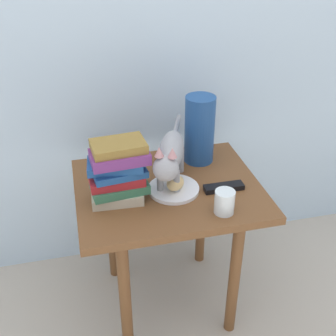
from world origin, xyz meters
TOP-DOWN VIEW (x-y plane):
  - ground_plane at (0.00, 0.00)m, footprint 6.00×6.00m
  - back_panel at (0.00, 0.40)m, footprint 4.00×0.04m
  - side_table at (0.00, 0.00)m, footprint 0.69×0.57m
  - plate at (0.01, -0.03)m, footprint 0.19×0.19m
  - bread_roll at (0.02, -0.04)m, footprint 0.10×0.10m
  - cat at (0.01, 0.00)m, footprint 0.21×0.45m
  - book_stack at (-0.19, -0.04)m, footprint 0.22×0.14m
  - green_vase at (0.17, 0.16)m, footprint 0.12×0.12m
  - candle_jar at (0.15, -0.20)m, footprint 0.07×0.07m
  - tv_remote at (0.20, -0.07)m, footprint 0.15×0.04m

SIDE VIEW (x-z plane):
  - ground_plane at x=0.00m, z-range 0.00..0.00m
  - side_table at x=0.00m, z-range 0.20..0.81m
  - plate at x=0.01m, z-range 0.61..0.62m
  - tv_remote at x=0.20m, z-range 0.61..0.63m
  - candle_jar at x=0.15m, z-range 0.60..0.69m
  - bread_roll at x=0.02m, z-range 0.62..0.67m
  - book_stack at x=-0.19m, z-range 0.61..0.83m
  - cat at x=0.01m, z-range 0.63..0.85m
  - green_vase at x=0.17m, z-range 0.61..0.89m
  - back_panel at x=0.00m, z-range 0.00..2.20m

